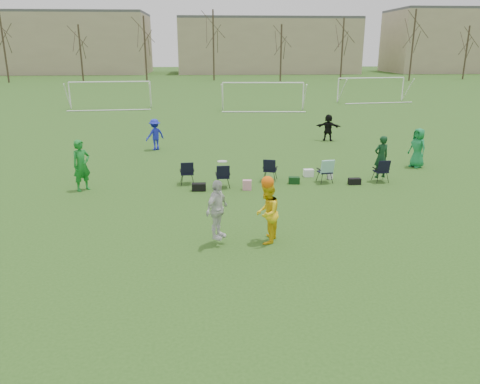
{
  "coord_description": "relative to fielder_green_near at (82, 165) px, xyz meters",
  "views": [
    {
      "loc": [
        -0.83,
        -10.75,
        5.46
      ],
      "look_at": [
        0.04,
        2.77,
        1.25
      ],
      "focal_mm": 35.0,
      "sensor_mm": 36.0,
      "label": 1
    }
  ],
  "objects": [
    {
      "name": "fielder_black",
      "position": [
        12.22,
        9.56,
        -0.21
      ],
      "size": [
        1.57,
        0.92,
        1.61
      ],
      "primitive_type": "imported",
      "rotation": [
        0.0,
        0.0,
        2.82
      ],
      "color": "black",
      "rests_on": "ground"
    },
    {
      "name": "goal_right",
      "position": [
        21.91,
        30.55,
        0.91
      ],
      "size": [
        7.35,
        1.14,
        2.46
      ],
      "rotation": [
        0.0,
        0.0,
        0.14
      ],
      "color": "white",
      "rests_on": "ground"
    },
    {
      "name": "fielder_green_near",
      "position": [
        0.0,
        0.0,
        0.0
      ],
      "size": [
        0.87,
        0.87,
        2.03
      ],
      "primitive_type": "imported",
      "rotation": [
        0.0,
        0.0,
        0.79
      ],
      "color": "#157A25",
      "rests_on": "ground"
    },
    {
      "name": "fielder_green_far",
      "position": [
        14.82,
        2.83,
        -0.09
      ],
      "size": [
        0.91,
        1.07,
        1.85
      ],
      "primitive_type": "imported",
      "rotation": [
        0.0,
        0.0,
        -1.15
      ],
      "color": "#167E40",
      "rests_on": "ground"
    },
    {
      "name": "goal_left",
      "position": [
        -4.09,
        26.55,
        0.91
      ],
      "size": [
        7.39,
        0.76,
        2.46
      ],
      "rotation": [
        0.0,
        0.0,
        0.09
      ],
      "color": "white",
      "rests_on": "ground"
    },
    {
      "name": "goal_mid",
      "position": [
        9.91,
        24.55,
        0.91
      ],
      "size": [
        7.4,
        0.63,
        2.46
      ],
      "rotation": [
        0.0,
        0.0,
        -0.07
      ],
      "color": "white",
      "rests_on": "ground"
    },
    {
      "name": "sideline_setup",
      "position": [
        8.78,
        0.52,
        -0.45
      ],
      "size": [
        8.85,
        2.15,
        1.94
      ],
      "color": "#0E3519",
      "rests_on": "ground"
    },
    {
      "name": "fielder_blue",
      "position": [
        2.03,
        7.55,
        -0.16
      ],
      "size": [
        1.26,
        1.18,
        1.71
      ],
      "primitive_type": "imported",
      "rotation": [
        0.0,
        0.0,
        3.81
      ],
      "color": "#1922C0",
      "rests_on": "ground"
    },
    {
      "name": "building_row",
      "position": [
        12.63,
        88.55,
        4.97
      ],
      "size": [
        126.0,
        16.0,
        13.0
      ],
      "color": "tan",
      "rests_on": "ground"
    },
    {
      "name": "tree_line",
      "position": [
        6.14,
        62.4,
        4.07
      ],
      "size": [
        110.28,
        3.28,
        11.4
      ],
      "color": "#382B21",
      "rests_on": "ground"
    },
    {
      "name": "ground",
      "position": [
        5.91,
        -7.45,
        -1.02
      ],
      "size": [
        260.0,
        260.0,
        0.0
      ],
      "primitive_type": "plane",
      "color": "#2A5019",
      "rests_on": "ground"
    },
    {
      "name": "center_contest",
      "position": [
        6.09,
        -5.67,
        -0.03
      ],
      "size": [
        2.35,
        1.15,
        2.48
      ],
      "color": "silver",
      "rests_on": "ground"
    }
  ]
}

